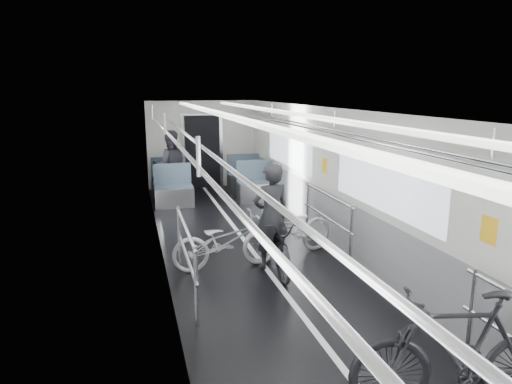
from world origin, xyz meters
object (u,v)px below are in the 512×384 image
bike_right_near (458,353)px  person_standing (271,216)px  person_seated (170,166)px  bike_aisle (277,243)px  bike_left_far (226,241)px  bike_right_mid (289,230)px

bike_right_near → person_standing: person_standing is taller
person_seated → bike_aisle: bearing=102.0°
bike_right_near → person_seated: person_seated is taller
person_standing → person_seated: size_ratio=0.95×
bike_left_far → person_seated: (-0.41, 4.67, 0.43)m
bike_right_mid → person_standing: 0.68m
bike_right_near → bike_right_mid: 3.90m
bike_right_mid → bike_aisle: (-0.37, -0.47, -0.03)m
bike_right_near → bike_right_mid: (-0.12, 3.89, -0.10)m
bike_right_near → person_standing: bearing=-158.2°
bike_aisle → person_seated: person_seated is taller
bike_right_near → bike_aisle: 3.46m
bike_right_near → person_standing: size_ratio=1.12×
bike_left_far → bike_right_near: bike_right_near is taller
bike_left_far → bike_aisle: bike_left_far is taller
bike_right_near → bike_right_mid: bearing=-165.4°
bike_right_near → bike_right_mid: size_ratio=1.07×
bike_left_far → bike_aisle: bearing=-110.7°
person_standing → person_seated: person_seated is taller
bike_aisle → person_standing: person_standing is taller
bike_right_mid → bike_aisle: bearing=-54.1°
bike_right_near → bike_right_mid: bike_right_near is taller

